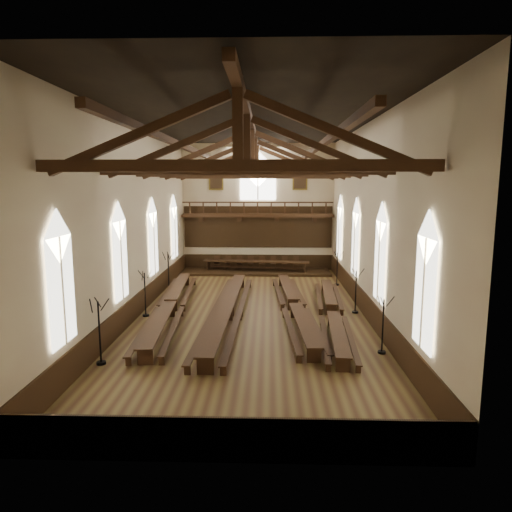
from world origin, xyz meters
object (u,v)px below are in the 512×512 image
Objects in this scene: refectory_row_d at (333,311)px; candelabrum_right_near at (382,336)px; dais at (256,272)px; candelabrum_left_far at (169,279)px; candelabrum_left_near at (100,344)px; candelabrum_right_far at (337,275)px; refectory_row_c at (294,304)px; refectory_row_a at (170,304)px; candelabrum_right_mid at (355,299)px; high_table at (256,262)px; refectory_row_b at (227,307)px; candelabrum_left_mid at (145,302)px.

candelabrum_right_near is (1.39, -4.54, 0.25)m from refectory_row_d.
dais is 8.32m from candelabrum_left_far.
candelabrum_left_near is 1.09× the size of candelabrum_right_near.
candelabrum_right_far is (1.39, 8.14, 0.24)m from refectory_row_d.
candelabrum_right_far is (3.29, 7.06, 0.20)m from refectory_row_c.
candelabrum_right_mid reaches higher than refectory_row_a.
candelabrum_left_near is at bearing -106.58° from dais.
candelabrum_left_near is at bearing -106.58° from high_table.
candelabrum_right_mid reaches higher than candelabrum_right_far.
refectory_row_d is 5.28× the size of candelabrum_left_far.
candelabrum_right_mid is 6.78m from candelabrum_right_far.
candelabrum_right_far is at bearing 49.61° from refectory_row_b.
candelabrum_left_far is (-1.19, 5.15, 0.23)m from refectory_row_a.
candelabrum_left_near is at bearing -148.25° from refectory_row_d.
refectory_row_d is (8.52, -0.85, -0.07)m from refectory_row_a.
high_table is at bearing 69.56° from refectory_row_a.
candelabrum_left_mid is 11.14m from candelabrum_right_mid.
candelabrum_right_near is at bearing -34.80° from refectory_row_b.
refectory_row_a is 1.03× the size of refectory_row_c.
candelabrum_right_near is at bearing -71.38° from dais.
dais is at bearing 101.95° from refectory_row_c.
refectory_row_c is 6.51m from candelabrum_right_near.
refectory_row_a reaches higher than dais.
candelabrum_right_far reaches higher than high_table.
dais is 13.05m from candelabrum_left_mid.
refectory_row_b is 6.88m from candelabrum_right_mid.
refectory_row_d is 5.57× the size of candelabrum_left_mid.
refectory_row_c is 5.75× the size of candelabrum_left_mid.
candelabrum_left_near reaches higher than candelabrum_left_far.
candelabrum_left_near is at bearing -172.47° from candelabrum_right_near.
candelabrum_left_near is 17.98m from candelabrum_right_far.
candelabrum_right_mid is at bearing 4.99° from refectory_row_c.
candelabrum_right_near is 0.99× the size of candelabrum_right_mid.
high_table is 3.20× the size of candelabrum_left_far.
candelabrum_left_mid is at bearing 90.00° from candelabrum_left_near.
high_table is at bearing 143.91° from candelabrum_right_far.
candelabrum_right_near reaches higher than refectory_row_d.
refectory_row_a is at bearing -110.44° from dais.
candelabrum_left_near reaches higher than refectory_row_c.
candelabrum_left_near is (-1.19, -6.86, 0.25)m from refectory_row_a.
candelabrum_left_mid reaches higher than refectory_row_d.
refectory_row_d is (1.90, -1.07, -0.04)m from refectory_row_c.
high_table is at bearing 108.62° from candelabrum_right_near.
refectory_row_b is 5.64× the size of candelabrum_left_near.
dais is at bearing 109.20° from refectory_row_d.
refectory_row_b is at bearing -95.28° from dais.
refectory_row_c is at bearing 4.79° from candelabrum_left_mid.
refectory_row_c is 11.44m from high_table.
high_table is 19.06m from candelabrum_left_near.
candelabrum_left_near is 1.02× the size of candelabrum_left_far.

